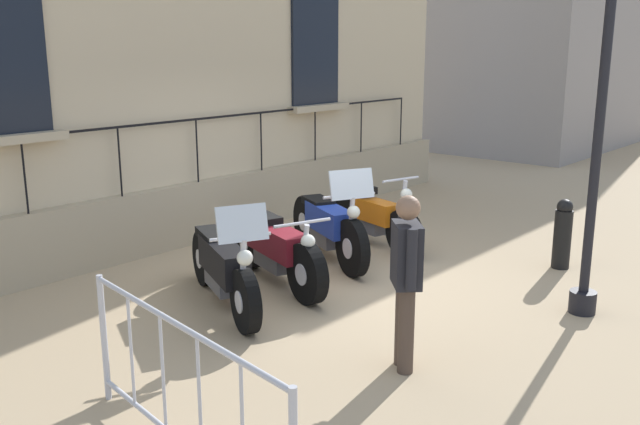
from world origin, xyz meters
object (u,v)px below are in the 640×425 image
at_px(pedestrian_standing, 406,274).
at_px(bollard, 563,234).
at_px(motorcycle_maroon, 276,250).
at_px(motorcycle_orange, 374,217).
at_px(motorcycle_black, 224,268).
at_px(crowd_barrier, 181,388).
at_px(motorcycle_blue, 329,227).

bearing_deg(pedestrian_standing, bollard, 91.56).
bearing_deg(motorcycle_maroon, motorcycle_orange, 93.30).
bearing_deg(pedestrian_standing, motorcycle_black, -178.47).
bearing_deg(bollard, pedestrian_standing, -88.44).
height_order(motorcycle_orange, crowd_barrier, motorcycle_orange).
bearing_deg(crowd_barrier, motorcycle_maroon, 124.76).
relative_size(motorcycle_blue, bollard, 2.24).
bearing_deg(motorcycle_blue, motorcycle_orange, 88.95).
xyz_separation_m(motorcycle_black, motorcycle_maroon, (-0.09, 0.90, -0.01)).
distance_m(motorcycle_maroon, motorcycle_blue, 1.12).
bearing_deg(pedestrian_standing, motorcycle_maroon, 160.75).
relative_size(motorcycle_black, motorcycle_maroon, 0.97).
bearing_deg(bollard, motorcycle_blue, -144.95).
relative_size(motorcycle_maroon, pedestrian_standing, 1.35).
bearing_deg(motorcycle_maroon, motorcycle_black, -84.26).
bearing_deg(motorcycle_orange, motorcycle_maroon, -86.70).
distance_m(crowd_barrier, bollard, 5.84).
bearing_deg(pedestrian_standing, motorcycle_orange, 130.88).
bearing_deg(motorcycle_black, motorcycle_blue, 96.44).
height_order(motorcycle_black, pedestrian_standing, pedestrian_standing).
relative_size(motorcycle_blue, motorcycle_orange, 1.03).
xyz_separation_m(motorcycle_black, crowd_barrier, (2.00, -2.12, 0.13)).
height_order(motorcycle_maroon, motorcycle_blue, motorcycle_blue).
relative_size(motorcycle_maroon, crowd_barrier, 0.87).
xyz_separation_m(motorcycle_orange, crowd_barrier, (2.21, -5.08, 0.16)).
xyz_separation_m(motorcycle_maroon, motorcycle_orange, (-0.12, 2.07, -0.02)).
height_order(motorcycle_blue, crowd_barrier, motorcycle_blue).
xyz_separation_m(motorcycle_blue, motorcycle_orange, (0.02, 0.95, -0.05)).
distance_m(motorcycle_blue, bollard, 2.97).
xyz_separation_m(motorcycle_orange, bollard, (2.41, 0.75, 0.04)).
xyz_separation_m(motorcycle_orange, pedestrian_standing, (2.51, -2.90, 0.46)).
distance_m(motorcycle_maroon, bollard, 3.64).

